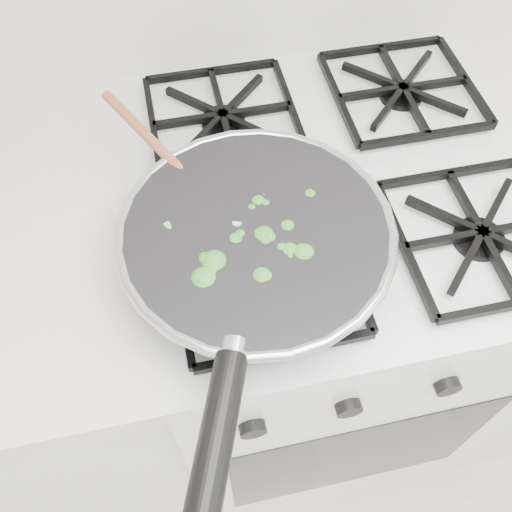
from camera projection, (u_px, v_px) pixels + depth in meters
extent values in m
cube|color=white|center=(314.00, 318.00, 1.20)|extent=(0.60, 0.60, 0.90)
cube|color=black|center=(357.00, 458.00, 1.04)|extent=(0.48, 0.00, 0.40)
cube|color=black|center=(342.00, 173.00, 0.82)|extent=(0.56, 0.56, 0.02)
torus|color=silver|center=(256.00, 230.00, 0.67)|extent=(0.34, 0.34, 0.01)
cylinder|color=black|center=(217.00, 436.00, 0.53)|extent=(0.09, 0.17, 0.04)
cylinder|color=#E9B365|center=(256.00, 249.00, 0.70)|extent=(0.24, 0.24, 0.02)
ellipsoid|color=#9A5638|center=(228.00, 217.00, 0.70)|extent=(0.06, 0.07, 0.02)
cylinder|color=#9A5638|center=(162.00, 151.00, 0.73)|extent=(0.14, 0.20, 0.06)
torus|color=#F9C193|center=(205.00, 197.00, 0.72)|extent=(0.06, 0.06, 0.03)
torus|color=#F9C193|center=(287.00, 293.00, 0.64)|extent=(0.06, 0.06, 0.03)
torus|color=#F9C193|center=(267.00, 238.00, 0.69)|extent=(0.07, 0.07, 0.03)
torus|color=#F9C193|center=(311.00, 229.00, 0.69)|extent=(0.08, 0.08, 0.03)
torus|color=#F9C193|center=(273.00, 239.00, 0.68)|extent=(0.07, 0.07, 0.03)
torus|color=#F9C193|center=(297.00, 203.00, 0.72)|extent=(0.06, 0.06, 0.03)
torus|color=#F9C193|center=(295.00, 239.00, 0.69)|extent=(0.08, 0.08, 0.03)
torus|color=#F9C193|center=(203.00, 273.00, 0.66)|extent=(0.06, 0.06, 0.02)
torus|color=#F9C193|center=(245.00, 229.00, 0.69)|extent=(0.07, 0.07, 0.03)
torus|color=#F9C193|center=(220.00, 282.00, 0.65)|extent=(0.06, 0.06, 0.03)
torus|color=#F9C193|center=(291.00, 273.00, 0.66)|extent=(0.07, 0.07, 0.02)
torus|color=#F9C193|center=(274.00, 259.00, 0.67)|extent=(0.06, 0.06, 0.02)
ellipsoid|color=#469530|center=(287.00, 231.00, 0.68)|extent=(0.04, 0.04, 0.03)
ellipsoid|color=#469530|center=(309.00, 199.00, 0.71)|extent=(0.04, 0.04, 0.03)
ellipsoid|color=#469530|center=(262.00, 280.00, 0.64)|extent=(0.04, 0.04, 0.03)
ellipsoid|color=#469530|center=(264.00, 239.00, 0.67)|extent=(0.04, 0.04, 0.03)
ellipsoid|color=#469530|center=(303.00, 257.00, 0.66)|extent=(0.04, 0.04, 0.03)
ellipsoid|color=#469530|center=(204.00, 282.00, 0.64)|extent=(0.05, 0.05, 0.04)
ellipsoid|color=#469530|center=(236.00, 244.00, 0.67)|extent=(0.04, 0.04, 0.03)
ellipsoid|color=#469530|center=(214.00, 266.00, 0.65)|extent=(0.05, 0.05, 0.04)
ellipsoid|color=#469530|center=(258.00, 206.00, 0.70)|extent=(0.04, 0.04, 0.03)
ellipsoid|color=#469530|center=(289.00, 254.00, 0.66)|extent=(0.04, 0.04, 0.03)
cylinder|color=orange|center=(283.00, 198.00, 0.73)|extent=(0.04, 0.04, 0.00)
cylinder|color=orange|center=(314.00, 230.00, 0.70)|extent=(0.04, 0.04, 0.01)
cylinder|color=orange|center=(276.00, 292.00, 0.65)|extent=(0.04, 0.04, 0.01)
cylinder|color=orange|center=(273.00, 206.00, 0.72)|extent=(0.04, 0.04, 0.01)
cylinder|color=orange|center=(299.00, 196.00, 0.73)|extent=(0.05, 0.05, 0.01)
cylinder|color=orange|center=(264.00, 195.00, 0.73)|extent=(0.03, 0.03, 0.01)
cylinder|color=orange|center=(236.00, 207.00, 0.72)|extent=(0.05, 0.05, 0.01)
cylinder|color=orange|center=(299.00, 276.00, 0.66)|extent=(0.03, 0.03, 0.01)
cylinder|color=orange|center=(309.00, 214.00, 0.72)|extent=(0.04, 0.04, 0.01)
cylinder|color=orange|center=(272.00, 193.00, 0.74)|extent=(0.04, 0.04, 0.01)
cylinder|color=orange|center=(271.00, 212.00, 0.72)|extent=(0.03, 0.03, 0.01)
cylinder|color=orange|center=(200.00, 278.00, 0.66)|extent=(0.05, 0.05, 0.02)
cylinder|color=orange|center=(207.00, 279.00, 0.66)|extent=(0.03, 0.03, 0.01)
cylinder|color=orange|center=(207.00, 209.00, 0.72)|extent=(0.03, 0.03, 0.01)
cylinder|color=orange|center=(317.00, 241.00, 0.69)|extent=(0.04, 0.04, 0.01)
cylinder|color=#69CC51|center=(272.00, 269.00, 0.65)|extent=(0.01, 0.01, 0.01)
cylinder|color=#69CC51|center=(244.00, 248.00, 0.67)|extent=(0.01, 0.01, 0.01)
cylinder|color=#69CC51|center=(245.00, 223.00, 0.68)|extent=(0.01, 0.01, 0.01)
cylinder|color=#69CC51|center=(279.00, 191.00, 0.71)|extent=(0.01, 0.01, 0.01)
cylinder|color=#69CC51|center=(297.00, 218.00, 0.68)|extent=(0.01, 0.01, 0.01)
cylinder|color=#BBD697|center=(202.00, 190.00, 0.71)|extent=(0.01, 0.01, 0.01)
cylinder|color=#69CC51|center=(181.00, 213.00, 0.70)|extent=(0.01, 0.01, 0.01)
cylinder|color=#69CC51|center=(247.00, 172.00, 0.73)|extent=(0.01, 0.01, 0.01)
cylinder|color=#69CC51|center=(218.00, 228.00, 0.68)|extent=(0.01, 0.01, 0.01)
cylinder|color=#69CC51|center=(288.00, 262.00, 0.65)|extent=(0.01, 0.01, 0.01)
cylinder|color=#69CC51|center=(172.00, 247.00, 0.66)|extent=(0.01, 0.01, 0.01)
cylinder|color=#BBD697|center=(266.00, 196.00, 0.70)|extent=(0.01, 0.01, 0.01)
cylinder|color=#69CC51|center=(197.00, 186.00, 0.71)|extent=(0.01, 0.01, 0.01)
cylinder|color=#69CC51|center=(292.00, 188.00, 0.71)|extent=(0.01, 0.01, 0.01)
cylinder|color=#BBD697|center=(177.00, 251.00, 0.66)|extent=(0.01, 0.01, 0.01)
cylinder|color=#69CC51|center=(223.00, 210.00, 0.70)|extent=(0.01, 0.01, 0.01)
cylinder|color=#BBD697|center=(237.00, 225.00, 0.67)|extent=(0.01, 0.01, 0.01)
cylinder|color=#69CC51|center=(169.00, 227.00, 0.67)|extent=(0.01, 0.01, 0.01)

